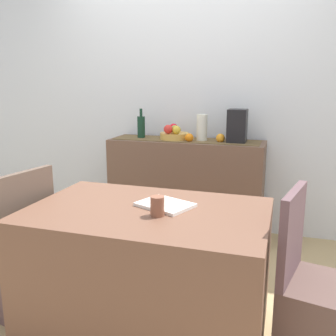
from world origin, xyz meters
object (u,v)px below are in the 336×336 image
Objects in this scene: fruit_bowl at (174,136)px; coffee_maker at (237,126)px; wine_bottle at (141,127)px; ceramic_vase at (202,128)px; dining_table at (148,272)px; chair_near_window at (14,266)px; open_book at (165,205)px; coffee_cup at (157,206)px; sideboard_console at (186,188)px; chair_by_corner at (320,318)px.

coffee_maker is (0.56, 0.00, 0.11)m from fruit_bowl.
wine_bottle is at bearing -180.00° from fruit_bowl.
dining_table is (0.03, -1.48, -0.64)m from ceramic_vase.
chair_near_window is at bearing -128.49° from coffee_maker.
open_book is 0.16m from coffee_cup.
wine_bottle reaches higher than coffee_cup.
open_book is at bearing -79.73° from sideboard_console.
open_book is at bearing -97.95° from coffee_maker.
fruit_bowl is 1.60m from dining_table.
ceramic_vase is 0.26× the size of chair_by_corner.
ceramic_vase is 1.87m from chair_near_window.
coffee_cup is (0.37, -1.56, -0.13)m from fruit_bowl.
open_book is 0.31× the size of chair_near_window.
coffee_maker reaches higher than open_book.
wine_bottle is 0.98× the size of open_book.
sideboard_console is at bearing 96.79° from dining_table.
sideboard_console is 1.55× the size of chair_near_window.
chair_near_window is at bearing -112.55° from fruit_bowl.
coffee_cup is 0.11× the size of chair_near_window.
sideboard_console reaches higher than open_book.
ceramic_vase is (0.58, 0.00, 0.01)m from wine_bottle.
ceramic_vase is at bearing 91.30° from dining_table.
ceramic_vase is at bearing 122.39° from chair_by_corner.
open_book is 0.31× the size of chair_by_corner.
coffee_maker reaches higher than coffee_cup.
dining_table is 1.42× the size of chair_near_window.
coffee_maker is at bearing 0.00° from fruit_bowl.
wine_bottle reaches higher than sideboard_console.
coffee_maker is 1.59m from coffee_cup.
coffee_cup is (0.01, -0.15, 0.04)m from open_book.
wine_bottle is 0.21× the size of dining_table.
coffee_maker is at bearing 113.00° from chair_by_corner.
dining_table is 0.91m from chair_by_corner.
chair_by_corner is at bearing -67.00° from coffee_maker.
fruit_bowl is 0.21× the size of dining_table.
dining_table is (0.18, -1.48, -0.07)m from sideboard_console.
chair_near_window is at bearing -116.11° from sideboard_console.
fruit_bowl is 0.27m from ceramic_vase.
dining_table is (0.29, -1.48, -0.55)m from fruit_bowl.
wine_bottle reaches higher than chair_near_window.
chair_by_corner is at bearing 17.57° from open_book.
wine_bottle is 0.30× the size of chair_near_window.
sideboard_console is 1.55× the size of chair_by_corner.
coffee_maker is at bearing 0.00° from sideboard_console.
coffee_maker is at bearing 104.23° from open_book.
coffee_cup is at bearing -76.50° from fruit_bowl.
sideboard_console is 0.49m from fruit_bowl.
coffee_maker is at bearing 51.51° from chair_near_window.
coffee_maker reaches higher than dining_table.
chair_by_corner is at bearing -51.13° from fruit_bowl.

